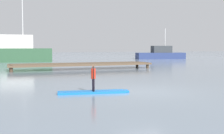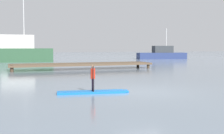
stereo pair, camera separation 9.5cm
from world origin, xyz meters
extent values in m
plane|color=gray|center=(0.00, 0.00, 0.00)|extent=(240.00, 240.00, 0.00)
cube|color=blue|center=(-2.45, 0.41, 0.05)|extent=(3.09, 1.13, 0.10)
cube|color=blue|center=(-0.91, 0.15, 0.05)|extent=(0.31, 0.48, 0.09)
cylinder|color=black|center=(-2.36, 0.51, 0.38)|extent=(0.08, 0.08, 0.55)
cylinder|color=black|center=(-2.40, 0.28, 0.38)|extent=(0.08, 0.08, 0.55)
cylinder|color=red|center=(-2.38, 0.39, 0.88)|extent=(0.24, 0.24, 0.46)
sphere|color=#8C664C|center=(-2.38, 0.39, 1.20)|extent=(0.13, 0.13, 0.13)
cylinder|color=black|center=(-2.41, 0.22, 0.68)|extent=(0.03, 0.03, 1.15)
cube|color=black|center=(-2.41, 0.22, 0.19)|extent=(0.05, 0.14, 0.18)
cube|color=#2D5638|center=(-5.52, 30.88, 0.97)|extent=(11.66, 3.55, 1.95)
cube|color=white|center=(-4.62, 30.83, 2.90)|extent=(4.64, 2.33, 1.91)
cylinder|color=silver|center=(-3.72, 30.78, 7.48)|extent=(0.12, 0.12, 7.26)
cube|color=navy|center=(20.20, 33.09, 0.57)|extent=(9.12, 3.62, 1.14)
cube|color=#33383D|center=(20.37, 33.06, 1.76)|extent=(3.72, 2.38, 1.25)
cylinder|color=silver|center=(21.05, 32.95, 3.96)|extent=(0.12, 0.12, 3.15)
cube|color=brown|center=(0.73, 14.47, 0.47)|extent=(13.39, 2.96, 0.18)
cylinder|color=#473828|center=(-5.66, 13.29, 0.28)|extent=(0.28, 0.28, 0.56)
cylinder|color=#473828|center=(-5.66, 15.65, 0.28)|extent=(0.28, 0.28, 0.56)
cylinder|color=#473828|center=(7.13, 13.29, 0.28)|extent=(0.28, 0.28, 0.56)
cylinder|color=#473828|center=(7.13, 15.65, 0.28)|extent=(0.28, 0.28, 0.56)
camera|label=1|loc=(-6.00, -11.62, 2.04)|focal=45.14mm
camera|label=2|loc=(-5.91, -11.65, 2.04)|focal=45.14mm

